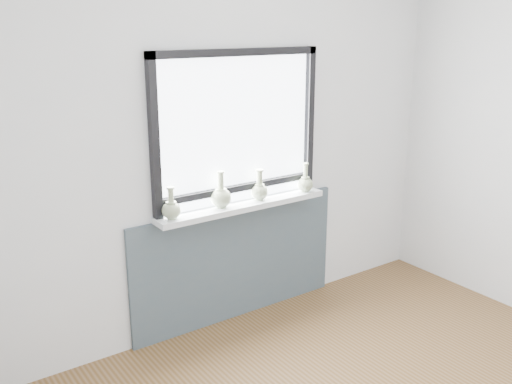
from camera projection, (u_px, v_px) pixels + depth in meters
back_wall at (235, 145)px, 3.95m from camera, size 3.60×0.02×2.60m
apron_panel at (238, 262)px, 4.17m from camera, size 1.70×0.03×0.86m
windowsill at (243, 206)px, 3.99m from camera, size 1.32×0.18×0.04m
window at (237, 125)px, 3.88m from camera, size 1.30×0.06×1.05m
vase_a at (171, 209)px, 3.64m from camera, size 0.12×0.12×0.21m
vase_b at (221, 196)px, 3.87m from camera, size 0.14×0.14×0.25m
vase_c at (260, 190)px, 4.04m from camera, size 0.12×0.12×0.22m
vase_d at (305, 183)px, 4.24m from camera, size 0.12×0.12×0.22m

